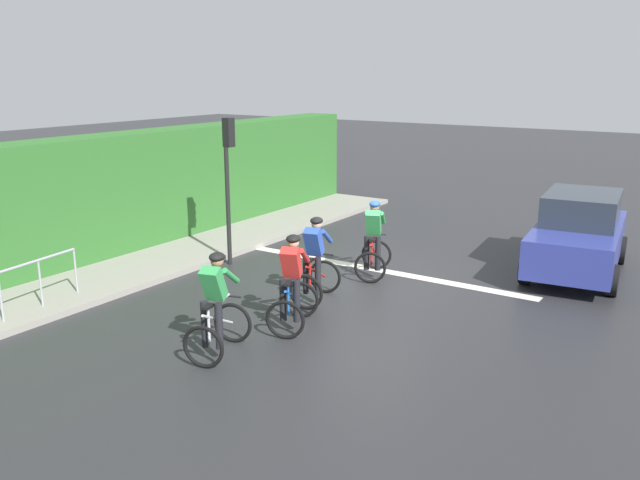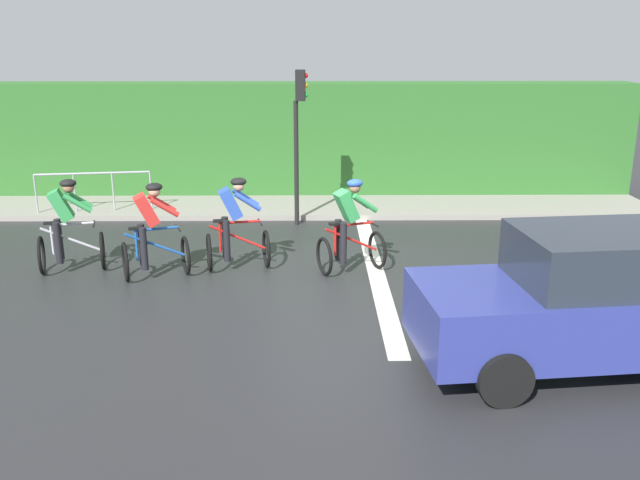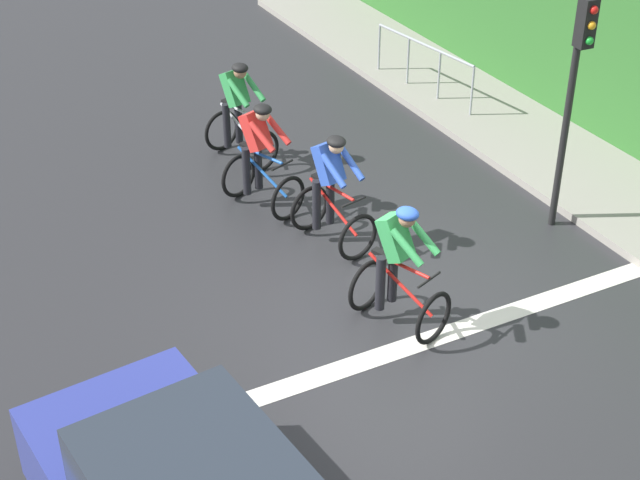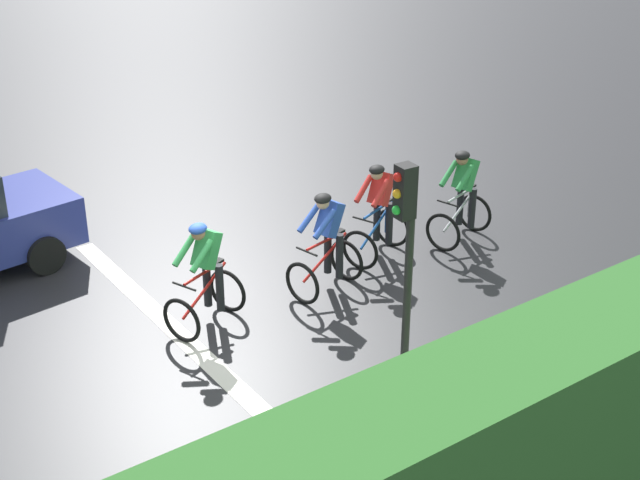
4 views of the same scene
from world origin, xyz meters
The scene contains 12 objects.
ground_plane centered at (0.00, 0.00, 0.00)m, with size 80.00×80.00×0.00m, color #28282B.
sidewalk_kerb centered at (4.90, 2.00, 0.06)m, with size 2.80×19.34×0.12m, color gray.
stone_wall_low centered at (5.80, 2.00, 0.32)m, with size 0.44×19.34×0.64m, color gray.
hedge_wall centered at (6.10, 2.00, 1.45)m, with size 1.10×19.34×2.90m, color #2D6628.
road_marking_stop_line centered at (0.00, -0.69, 0.00)m, with size 7.00×0.30×0.01m, color silver.
cyclist_lead centered at (0.05, 4.72, 0.80)m, with size 0.94×1.22×1.66m.
cyclist_second centered at (-0.28, 3.17, 0.80)m, with size 1.01×1.25×1.66m.
cyclist_mid centered at (0.16, 1.81, 0.80)m, with size 0.90×1.20×1.66m.
cyclist_fourth centered at (-0.02, -0.21, 0.80)m, with size 1.02×1.25×1.66m.
car_navy centered at (-3.62, -2.95, 0.87)m, with size 2.20×4.25×1.76m.
traffic_light_near_crossing centered at (3.20, 0.73, 2.22)m, with size 0.21×0.31×3.34m.
pedestrian_railing_kerbside centered at (4.00, 5.48, 0.75)m, with size 0.40×2.58×1.03m.
Camera 1 is at (-6.51, 11.80, 4.35)m, focal length 36.76 mm.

